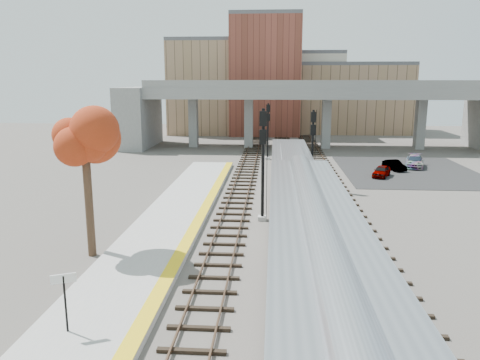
% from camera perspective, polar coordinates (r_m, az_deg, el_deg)
% --- Properties ---
extents(ground, '(160.00, 160.00, 0.00)m').
position_cam_1_polar(ground, '(24.05, 4.84, -11.24)').
color(ground, '#47423D').
rests_on(ground, ground).
extents(platform, '(4.50, 60.00, 0.35)m').
position_cam_1_polar(platform, '(24.94, -12.32, -10.18)').
color(platform, '#9E9E99').
rests_on(platform, ground).
extents(yellow_strip, '(0.70, 60.00, 0.01)m').
position_cam_1_polar(yellow_strip, '(24.42, -8.00, -10.05)').
color(yellow_strip, yellow).
rests_on(yellow_strip, platform).
extents(tracks, '(10.70, 95.00, 0.25)m').
position_cam_1_polar(tracks, '(35.88, 6.13, -3.23)').
color(tracks, black).
rests_on(tracks, ground).
extents(overpass, '(54.00, 12.00, 9.50)m').
position_cam_1_polar(overpass, '(67.40, 8.76, 8.80)').
color(overpass, slate).
rests_on(overpass, ground).
extents(buildings_far, '(43.00, 21.00, 20.60)m').
position_cam_1_polar(buildings_far, '(88.69, 5.30, 10.98)').
color(buildings_far, '#937255').
rests_on(buildings_far, ground).
extents(parking_lot, '(14.00, 18.00, 0.04)m').
position_cam_1_polar(parking_lot, '(52.98, 19.83, 1.04)').
color(parking_lot, black).
rests_on(parking_lot, ground).
extents(locomotive, '(3.02, 19.05, 4.10)m').
position_cam_1_polar(locomotive, '(36.09, 6.27, 0.46)').
color(locomotive, '#A8AAB2').
rests_on(locomotive, ground).
extents(coach, '(3.03, 25.00, 5.00)m').
position_cam_1_polar(coach, '(14.45, 9.58, -15.76)').
color(coach, '#A8AAB2').
rests_on(coach, ground).
extents(signal_mast_near, '(0.60, 0.64, 7.69)m').
position_cam_1_polar(signal_mast_near, '(31.55, 2.80, 1.88)').
color(signal_mast_near, '#9E9E99').
rests_on(signal_mast_near, ground).
extents(signal_mast_mid, '(0.60, 0.64, 7.00)m').
position_cam_1_polar(signal_mast_mid, '(41.45, 8.81, 3.56)').
color(signal_mast_mid, '#9E9E99').
rests_on(signal_mast_mid, ground).
extents(signal_mast_far, '(0.60, 0.64, 6.80)m').
position_cam_1_polar(signal_mast_far, '(56.75, 3.42, 5.81)').
color(signal_mast_far, '#9E9E99').
rests_on(signal_mast_far, ground).
extents(station_sign, '(0.84, 0.41, 2.27)m').
position_cam_1_polar(station_sign, '(18.68, -20.62, -12.51)').
color(station_sign, black).
rests_on(station_sign, platform).
extents(tree, '(3.60, 3.60, 8.37)m').
position_cam_1_polar(tree, '(26.00, -18.39, 4.19)').
color(tree, '#382619').
rests_on(tree, ground).
extents(car_a, '(2.59, 3.55, 1.12)m').
position_cam_1_polar(car_a, '(48.75, 16.87, 1.03)').
color(car_a, '#99999E').
rests_on(car_a, parking_lot).
extents(car_b, '(2.06, 3.45, 1.07)m').
position_cam_1_polar(car_b, '(52.78, 18.29, 1.73)').
color(car_b, '#99999E').
rests_on(car_b, parking_lot).
extents(car_c, '(3.01, 4.85, 1.31)m').
position_cam_1_polar(car_c, '(55.30, 20.50, 2.15)').
color(car_c, '#99999E').
rests_on(car_c, parking_lot).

